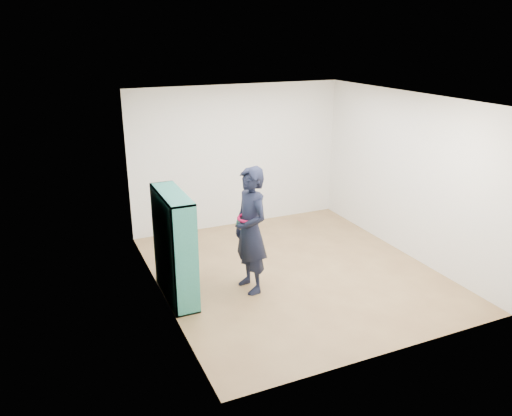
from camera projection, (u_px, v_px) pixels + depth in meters
name	position (u px, v px, depth m)	size (l,w,h in m)	color
floor	(294.00, 271.00, 7.61)	(4.50, 4.50, 0.00)	brown
ceiling	(299.00, 99.00, 6.75)	(4.50, 4.50, 0.00)	white
wall_left	(159.00, 209.00, 6.42)	(0.02, 4.50, 2.60)	white
wall_right	(407.00, 175.00, 7.94)	(0.02, 4.50, 2.60)	white
wall_back	(238.00, 157.00, 9.12)	(4.00, 0.02, 2.60)	white
wall_front	(397.00, 249.00, 5.24)	(4.00, 0.02, 2.60)	white
bookshelf	(173.00, 248.00, 6.66)	(0.33, 1.12, 1.50)	#277C71
person	(251.00, 230.00, 6.81)	(0.50, 0.70, 1.79)	black
smartphone	(238.00, 223.00, 6.76)	(0.05, 0.10, 0.14)	silver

